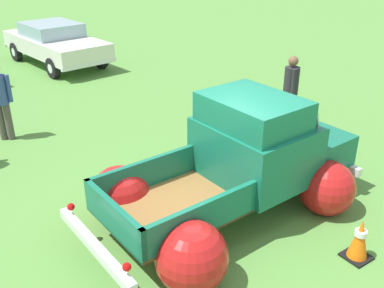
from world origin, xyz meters
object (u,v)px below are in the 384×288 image
Objects in this scene: lane_cone_1 at (360,239)px; spectator_0 at (291,88)px; show_car_1 at (55,42)px; lane_cone_0 at (244,131)px; vintage_pickup_truck at (242,168)px; spectator_1 at (0,97)px.

spectator_0 is at bearing 56.33° from lane_cone_1.
lane_cone_0 is at bearing -0.37° from show_car_1.
vintage_pickup_truck is 2.03m from lane_cone_1.
show_car_1 is 8.96m from lane_cone_0.
lane_cone_0 is 3.92m from lane_cone_1.
spectator_0 reaches higher than lane_cone_0.
vintage_pickup_truck is at bearing 67.00° from spectator_0.
vintage_pickup_truck reaches higher than lane_cone_0.
vintage_pickup_truck is 0.97× the size of show_car_1.
show_car_1 is at bearing 97.15° from lane_cone_0.
vintage_pickup_truck is at bearing 105.79° from lane_cone_1.
spectator_1 is at bearing 113.72° from lane_cone_1.
spectator_1 reaches higher than spectator_0.
spectator_0 is at bearing 5.62° from lane_cone_0.
show_car_1 is 2.82× the size of spectator_1.
lane_cone_0 is 1.00× the size of lane_cone_1.
spectator_1 is (-5.67, 3.07, 0.00)m from spectator_0.
lane_cone_0 and lane_cone_1 have the same top height.
show_car_1 is 12.65m from lane_cone_1.
vintage_pickup_truck is at bearing -131.97° from lane_cone_0.
lane_cone_1 is (-1.12, -3.76, 0.00)m from lane_cone_0.
lane_cone_1 is at bearing -7.56° from show_car_1.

